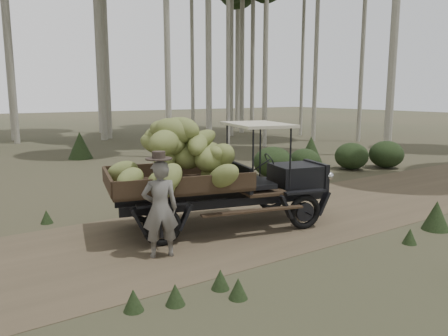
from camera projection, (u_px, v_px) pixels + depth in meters
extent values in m
plane|color=#473D2B|center=(149.00, 244.00, 8.20)|extent=(120.00, 120.00, 0.00)
cube|color=brown|center=(149.00, 244.00, 8.20)|extent=(70.00, 4.00, 0.01)
cube|color=black|center=(295.00, 176.00, 9.74)|extent=(1.16, 1.13, 0.53)
cube|color=black|center=(316.00, 175.00, 9.92)|extent=(0.33, 0.96, 0.60)
cube|color=black|center=(239.00, 176.00, 9.27)|extent=(0.40, 1.33, 0.53)
cube|color=#38281C|center=(177.00, 185.00, 8.83)|extent=(3.05, 2.34, 0.08)
cube|color=#38281C|center=(167.00, 170.00, 9.60)|extent=(2.64, 0.71, 0.31)
cube|color=#38281C|center=(188.00, 185.00, 7.99)|extent=(2.64, 0.71, 0.31)
cube|color=#38281C|center=(108.00, 181.00, 8.34)|extent=(0.47, 1.70, 0.31)
cube|color=beige|center=(257.00, 124.00, 9.22)|extent=(1.48, 1.86, 0.06)
cube|color=black|center=(218.00, 195.00, 9.57)|extent=(4.34, 1.16, 0.17)
cube|color=black|center=(230.00, 203.00, 8.89)|extent=(4.34, 1.16, 0.17)
torus|color=black|center=(271.00, 196.00, 10.50)|extent=(0.75, 0.31, 0.74)
torus|color=black|center=(304.00, 212.00, 9.06)|extent=(0.75, 0.31, 0.74)
torus|color=black|center=(147.00, 207.00, 9.48)|extent=(0.75, 0.31, 0.74)
torus|color=black|center=(162.00, 227.00, 8.05)|extent=(0.75, 0.31, 0.74)
sphere|color=beige|center=(309.00, 169.00, 10.34)|extent=(0.17, 0.17, 0.17)
sphere|color=beige|center=(330.00, 176.00, 9.54)|extent=(0.17, 0.17, 0.17)
ellipsoid|color=olive|center=(130.00, 180.00, 7.82)|extent=(0.79, 0.65, 0.56)
ellipsoid|color=olive|center=(188.00, 157.00, 8.74)|extent=(0.73, 0.58, 0.54)
ellipsoid|color=olive|center=(164.00, 143.00, 8.29)|extent=(0.92, 0.81, 0.55)
ellipsoid|color=olive|center=(164.00, 131.00, 8.64)|extent=(0.77, 0.55, 0.59)
ellipsoid|color=olive|center=(161.00, 185.00, 7.92)|extent=(0.52, 0.70, 0.55)
ellipsoid|color=olive|center=(208.00, 151.00, 9.40)|extent=(0.86, 0.69, 0.47)
ellipsoid|color=olive|center=(159.00, 140.00, 8.84)|extent=(0.88, 0.58, 0.74)
ellipsoid|color=olive|center=(173.00, 129.00, 8.55)|extent=(0.76, 0.44, 0.59)
ellipsoid|color=olive|center=(122.00, 173.00, 8.96)|extent=(0.92, 0.85, 0.68)
ellipsoid|color=olive|center=(222.00, 156.00, 8.73)|extent=(0.67, 0.97, 0.75)
ellipsoid|color=olive|center=(159.00, 144.00, 8.68)|extent=(0.90, 0.93, 0.61)
ellipsoid|color=olive|center=(174.00, 131.00, 8.53)|extent=(0.99, 0.71, 0.70)
ellipsoid|color=olive|center=(216.00, 174.00, 8.78)|extent=(0.73, 0.64, 0.41)
ellipsoid|color=olive|center=(214.00, 156.00, 8.67)|extent=(0.68, 0.95, 0.63)
ellipsoid|color=olive|center=(192.00, 142.00, 8.99)|extent=(0.80, 0.83, 0.54)
ellipsoid|color=olive|center=(183.00, 129.00, 8.65)|extent=(0.71, 0.47, 0.52)
ellipsoid|color=olive|center=(219.00, 170.00, 9.33)|extent=(0.77, 0.71, 0.50)
ellipsoid|color=olive|center=(209.00, 160.00, 8.55)|extent=(0.79, 0.65, 0.58)
ellipsoid|color=olive|center=(199.00, 141.00, 8.86)|extent=(0.91, 0.40, 0.64)
ellipsoid|color=olive|center=(172.00, 129.00, 8.68)|extent=(0.61, 0.89, 0.45)
ellipsoid|color=olive|center=(219.00, 168.00, 9.43)|extent=(0.85, 0.85, 0.48)
ellipsoid|color=olive|center=(189.00, 155.00, 9.42)|extent=(0.85, 0.81, 0.52)
ellipsoid|color=olive|center=(198.00, 145.00, 8.57)|extent=(0.80, 0.89, 0.56)
ellipsoid|color=olive|center=(184.00, 129.00, 8.61)|extent=(0.79, 0.88, 0.59)
ellipsoid|color=olive|center=(218.00, 170.00, 9.23)|extent=(0.88, 0.71, 0.63)
ellipsoid|color=olive|center=(165.00, 158.00, 8.57)|extent=(0.82, 0.88, 0.58)
ellipsoid|color=olive|center=(169.00, 144.00, 8.44)|extent=(0.95, 0.61, 0.59)
ellipsoid|color=olive|center=(168.00, 179.00, 7.79)|extent=(0.94, 0.75, 0.73)
ellipsoid|color=olive|center=(224.00, 176.00, 8.15)|extent=(0.66, 0.88, 0.68)
imported|color=#605D58|center=(160.00, 209.00, 7.45)|extent=(0.71, 0.57, 1.70)
cylinder|color=#332923|center=(159.00, 159.00, 7.30)|extent=(0.57, 0.57, 0.02)
cylinder|color=#332923|center=(159.00, 155.00, 7.29)|extent=(0.28, 0.28, 0.14)
cylinder|color=#B2AD9E|center=(228.00, 4.00, 22.10)|extent=(0.21, 0.21, 14.47)
cylinder|color=#B2AD9E|center=(304.00, 12.00, 27.99)|extent=(0.22, 0.22, 15.88)
cylinder|color=#B2AD9E|center=(266.00, 25.00, 32.01)|extent=(0.34, 0.34, 15.49)
cylinder|color=#B2AD9E|center=(231.00, 25.00, 31.69)|extent=(0.32, 0.32, 15.39)
cylinder|color=#B2AD9E|center=(96.00, 14.00, 29.80)|extent=(0.27, 0.27, 16.24)
cylinder|color=#B2AD9E|center=(238.00, 30.00, 33.99)|extent=(0.38, 0.38, 15.35)
ellipsoid|color=#233319|center=(190.00, 169.00, 13.61)|extent=(1.13, 1.13, 0.90)
ellipsoid|color=#233319|center=(352.00, 156.00, 16.16)|extent=(1.23, 1.23, 0.98)
cone|color=#233319|center=(205.00, 165.00, 13.13)|extent=(1.17, 1.17, 1.30)
ellipsoid|color=#233319|center=(304.00, 161.00, 15.38)|extent=(1.09, 1.09, 0.87)
ellipsoid|color=#233319|center=(273.00, 162.00, 14.55)|extent=(1.29, 1.29, 1.04)
cone|color=#233319|center=(215.00, 163.00, 14.84)|extent=(0.83, 0.83, 0.92)
ellipsoid|color=#233319|center=(386.00, 154.00, 16.48)|extent=(1.28, 1.28, 1.02)
cone|color=#233319|center=(287.00, 157.00, 17.43)|extent=(0.50, 0.50, 0.56)
cone|color=#233319|center=(311.00, 149.00, 17.81)|extent=(0.96, 0.96, 1.07)
cone|color=#233319|center=(436.00, 215.00, 9.02)|extent=(0.55, 0.55, 0.62)
cone|color=#233319|center=(178.00, 145.00, 18.63)|extent=(1.11, 1.11, 1.23)
cone|color=#233319|center=(80.00, 145.00, 18.79)|extent=(1.04, 1.04, 1.16)
cone|color=#233319|center=(221.00, 188.00, 12.39)|extent=(0.27, 0.27, 0.30)
cone|color=#233319|center=(238.00, 288.00, 6.01)|extent=(0.27, 0.27, 0.30)
cone|color=#233319|center=(133.00, 300.00, 5.67)|extent=(0.27, 0.27, 0.30)
cone|color=#233319|center=(264.00, 188.00, 12.41)|extent=(0.27, 0.27, 0.30)
cone|color=#233319|center=(175.00, 294.00, 5.83)|extent=(0.27, 0.27, 0.30)
cone|color=#233319|center=(410.00, 236.00, 8.20)|extent=(0.27, 0.27, 0.30)
cone|color=#233319|center=(46.00, 217.00, 9.49)|extent=(0.27, 0.27, 0.30)
cone|color=#233319|center=(266.00, 183.00, 12.97)|extent=(0.27, 0.27, 0.30)
cone|color=#233319|center=(220.00, 279.00, 6.31)|extent=(0.27, 0.27, 0.30)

